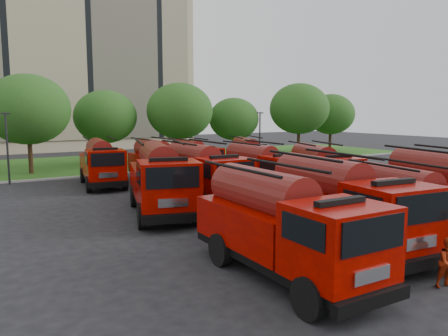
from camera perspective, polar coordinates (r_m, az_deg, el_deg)
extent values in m
plane|color=black|center=(22.01, 5.27, -6.31)|extent=(140.00, 140.00, 0.00)
cube|color=#235215|center=(45.34, -14.50, 0.67)|extent=(70.00, 16.00, 0.12)
cube|color=gray|center=(37.69, -11.00, -0.55)|extent=(70.00, 0.30, 0.14)
cube|color=#CAB496|center=(67.25, -18.66, 13.28)|extent=(30.00, 14.00, 25.00)
cube|color=black|center=(60.39, -17.17, 14.05)|extent=(28.00, 0.15, 22.00)
cylinder|color=#382314|center=(39.19, -23.94, 1.21)|extent=(0.36, 0.36, 2.80)
ellipsoid|color=#1F4413|center=(39.01, -24.25, 7.00)|extent=(6.72, 6.72, 5.71)
cylinder|color=#382314|center=(43.03, -15.07, 1.86)|extent=(0.36, 0.36, 2.45)
ellipsoid|color=#1F4413|center=(42.85, -15.23, 6.48)|extent=(5.88, 5.88, 5.00)
cylinder|color=#382314|center=(44.06, -5.74, 2.39)|extent=(0.36, 0.36, 2.73)
ellipsoid|color=#1F4413|center=(43.89, -5.81, 7.42)|extent=(6.55, 6.55, 5.57)
cylinder|color=#382314|center=(48.31, 1.29, 2.60)|extent=(0.36, 0.36, 2.27)
ellipsoid|color=#1F4413|center=(48.14, 1.30, 6.42)|extent=(5.46, 5.46, 4.64)
cylinder|color=#382314|center=(51.83, 9.70, 3.15)|extent=(0.36, 0.36, 2.87)
ellipsoid|color=#1F4413|center=(51.69, 9.80, 7.64)|extent=(6.89, 6.89, 5.85)
cylinder|color=#382314|center=(58.04, 13.67, 3.32)|extent=(0.36, 0.36, 2.52)
ellipsoid|color=#1F4413|center=(57.91, 13.78, 6.84)|extent=(6.05, 6.05, 5.14)
cylinder|color=black|center=(34.64, -26.44, 2.16)|extent=(0.14, 0.14, 5.00)
cube|color=black|center=(34.53, -26.68, 6.38)|extent=(0.60, 0.25, 0.12)
cylinder|color=black|center=(42.43, 4.69, 3.75)|extent=(0.14, 0.14, 5.00)
cube|color=black|center=(42.35, 4.73, 7.19)|extent=(0.60, 0.25, 0.12)
cube|color=black|center=(14.18, 7.51, -11.38)|extent=(2.43, 7.15, 0.31)
cube|color=black|center=(11.76, 18.76, -16.07)|extent=(2.55, 0.29, 0.36)
cube|color=#9A0600|center=(12.09, 14.78, -9.22)|extent=(2.52, 2.27, 1.98)
cube|color=black|center=(11.23, 19.00, -8.25)|extent=(2.14, 0.08, 0.86)
cube|color=#9A0600|center=(14.81, 4.90, -7.24)|extent=(2.55, 4.71, 1.32)
cylinder|color=#5B110D|center=(14.58, 4.95, -3.12)|extent=(1.58, 4.29, 1.53)
cylinder|color=black|center=(11.62, 11.04, -16.35)|extent=(0.37, 1.12, 1.12)
cylinder|color=black|center=(13.18, 18.95, -13.69)|extent=(0.37, 1.12, 1.12)
cylinder|color=black|center=(15.04, -0.44, -10.61)|extent=(0.37, 1.12, 1.12)
cylinder|color=black|center=(16.28, 6.82, -9.25)|extent=(0.37, 1.12, 1.12)
cube|color=black|center=(17.26, 14.78, -8.06)|extent=(3.11, 7.56, 0.32)
cube|color=black|center=(14.76, 24.31, -11.37)|extent=(2.64, 0.51, 0.37)
cube|color=#9A0600|center=(15.20, 21.08, -5.82)|extent=(2.79, 2.55, 2.05)
cube|color=black|center=(14.34, 24.58, -4.85)|extent=(2.20, 0.26, 0.89)
cube|color=#9A0600|center=(17.93, 12.48, -4.64)|extent=(3.03, 5.06, 1.37)
cylinder|color=#5B110D|center=(17.73, 12.58, -1.11)|extent=(1.99, 4.55, 1.58)
cylinder|color=black|center=(14.57, 18.10, -11.52)|extent=(0.48, 1.19, 1.16)
cylinder|color=black|center=(16.27, 24.39, -9.82)|extent=(0.48, 1.19, 1.16)
cylinder|color=black|center=(18.04, 7.89, -7.55)|extent=(0.48, 1.19, 1.16)
cylinder|color=black|center=(19.44, 13.90, -6.60)|extent=(0.48, 1.19, 1.16)
cube|color=black|center=(18.80, 23.37, -7.41)|extent=(3.21, 6.73, 0.28)
cube|color=#9A0600|center=(19.35, 21.39, -4.65)|extent=(2.96, 4.57, 1.20)
cylinder|color=#5B110D|center=(19.18, 21.52, -1.79)|extent=(2.04, 4.06, 1.38)
cylinder|color=black|center=(16.50, 26.55, -9.97)|extent=(0.49, 1.06, 1.01)
cylinder|color=black|center=(19.34, 17.63, -7.02)|extent=(0.49, 1.06, 1.01)
cylinder|color=black|center=(20.70, 22.26, -6.28)|extent=(0.49, 1.06, 1.01)
cube|color=#9A0600|center=(23.07, 25.42, -2.56)|extent=(3.54, 5.21, 1.35)
cylinder|color=#5B110D|center=(22.92, 25.57, 0.15)|extent=(2.49, 4.59, 1.55)
cylinder|color=black|center=(22.99, 21.88, -4.78)|extent=(0.61, 1.19, 1.14)
cylinder|color=black|center=(24.56, 26.16, -4.25)|extent=(0.61, 1.19, 1.14)
cube|color=black|center=(22.66, -8.15, -4.12)|extent=(4.41, 8.00, 0.33)
cube|color=black|center=(18.95, -6.59, -6.56)|extent=(2.69, 0.98, 0.38)
cube|color=#9A0600|center=(19.90, -7.22, -2.14)|extent=(3.20, 3.01, 2.12)
cube|color=black|center=(18.63, -6.69, -1.26)|extent=(2.22, 0.65, 0.92)
cube|color=#9A0600|center=(23.68, -8.58, -1.49)|extent=(3.88, 5.53, 1.41)
cylinder|color=#5B110D|center=(23.53, -8.63, 1.29)|extent=(2.77, 4.84, 1.63)
cylinder|color=black|center=(19.81, -10.66, -6.18)|extent=(0.68, 1.25, 1.20)
cylinder|color=black|center=(20.17, -3.53, -5.82)|extent=(0.68, 1.25, 1.20)
cylinder|color=black|center=(24.48, -11.67, -3.60)|extent=(0.68, 1.25, 1.20)
cylinder|color=black|center=(24.77, -5.88, -3.35)|extent=(0.68, 1.25, 1.20)
cube|color=black|center=(24.89, -2.90, -3.11)|extent=(2.37, 7.19, 0.31)
cube|color=black|center=(21.81, 1.64, -4.75)|extent=(2.57, 0.26, 0.36)
cube|color=#9A0600|center=(22.58, 0.03, -1.21)|extent=(2.52, 2.26, 2.00)
cube|color=black|center=(21.54, 1.61, -0.39)|extent=(2.16, 0.05, 0.87)
cube|color=#9A0600|center=(25.74, -4.10, -0.91)|extent=(2.52, 4.73, 1.34)
cylinder|color=#5B110D|center=(25.60, -4.12, 1.51)|extent=(1.55, 4.32, 1.54)
cylinder|color=black|center=(22.05, -2.33, -4.75)|extent=(0.36, 1.13, 1.13)
cylinder|color=black|center=(23.25, 2.79, -4.12)|extent=(0.36, 1.13, 1.13)
cylinder|color=black|center=(26.03, -7.12, -2.92)|extent=(0.36, 1.13, 1.13)
cylinder|color=black|center=(27.06, -2.54, -2.47)|extent=(0.36, 1.13, 1.13)
cube|color=black|center=(27.40, 4.87, -2.23)|extent=(2.28, 6.78, 0.29)
cube|color=black|center=(24.74, 9.47, -3.47)|extent=(2.42, 0.26, 0.34)
cube|color=#9A0600|center=(25.40, 7.92, -0.56)|extent=(2.38, 2.15, 1.88)
cube|color=black|center=(24.52, 9.50, 0.14)|extent=(2.03, 0.07, 0.82)
cube|color=#9A0600|center=(28.15, 3.64, -0.37)|extent=(2.41, 4.46, 1.26)
cylinder|color=#5B110D|center=(28.03, 3.66, 1.71)|extent=(1.48, 4.07, 1.45)
cylinder|color=black|center=(24.78, 6.13, -3.51)|extent=(0.35, 1.07, 1.06)
cylinder|color=black|center=(26.14, 10.05, -3.00)|extent=(0.35, 1.07, 1.06)
cylinder|color=black|center=(28.25, 0.99, -2.11)|extent=(0.35, 1.07, 1.06)
cylinder|color=black|center=(29.45, 4.68, -1.74)|extent=(0.35, 1.07, 1.06)
cube|color=black|center=(27.71, 12.40, -2.28)|extent=(4.16, 7.05, 0.29)
cube|color=black|center=(24.75, 15.77, -3.66)|extent=(2.35, 0.96, 0.34)
cube|color=#9A0600|center=(25.52, 14.67, -0.73)|extent=(2.88, 2.73, 1.87)
cube|color=black|center=(24.53, 15.86, -0.08)|extent=(1.93, 0.66, 0.81)
cube|color=#9A0600|center=(28.54, 11.54, -0.42)|extent=(3.59, 4.91, 1.24)
cylinder|color=#5B110D|center=(28.42, 11.59, 1.61)|extent=(2.60, 4.27, 1.44)
cylinder|color=black|center=(25.05, 12.55, -3.54)|extent=(0.64, 1.10, 1.05)
cylinder|color=black|center=(26.07, 16.93, -3.26)|extent=(0.64, 1.10, 1.05)
cylinder|color=black|center=(28.85, 8.95, -2.01)|extent=(0.64, 1.10, 1.05)
cylinder|color=black|center=(29.73, 12.89, -1.83)|extent=(0.64, 1.10, 1.05)
cube|color=black|center=(32.02, -15.66, -1.06)|extent=(3.25, 7.16, 0.30)
cube|color=black|center=(28.60, -14.81, -2.12)|extent=(2.47, 0.60, 0.35)
cube|color=#9A0600|center=(29.55, -15.18, 0.44)|extent=(2.71, 2.50, 1.92)
cube|color=black|center=(28.41, -14.92, 1.08)|extent=(2.06, 0.35, 0.84)
cube|color=#9A0600|center=(32.99, -15.94, 0.56)|extent=(3.05, 4.84, 1.28)
cylinder|color=#5B110D|center=(32.89, -16.00, 2.37)|extent=(2.07, 4.31, 1.48)
cylinder|color=black|center=(29.40, -17.24, -2.05)|extent=(0.50, 1.12, 1.08)
cylinder|color=black|center=(29.69, -12.88, -1.81)|extent=(0.50, 1.12, 1.08)
cylinder|color=black|center=(33.68, -17.94, -0.90)|extent=(0.50, 1.12, 1.08)
cylinder|color=black|center=(33.93, -14.12, -0.71)|extent=(0.50, 1.12, 1.08)
cube|color=black|center=(32.60, -8.56, -0.76)|extent=(2.37, 6.68, 0.28)
cube|color=black|center=(29.60, -5.91, -1.64)|extent=(2.37, 0.31, 0.33)
cube|color=#9A0600|center=(30.42, -6.86, 0.71)|extent=(2.38, 2.15, 1.84)
cube|color=black|center=(29.43, -5.97, 1.33)|extent=(1.99, 0.11, 0.80)
cube|color=#9A0600|center=(33.45, -9.32, 0.74)|extent=(2.44, 4.42, 1.23)
cylinder|color=#5B110D|center=(33.35, -9.35, 2.45)|extent=(1.53, 4.01, 1.42)
cylinder|color=black|center=(29.95, -8.54, -1.67)|extent=(0.36, 1.05, 1.04)
cylinder|color=black|center=(30.89, -4.85, -1.33)|extent=(0.36, 1.05, 1.04)
cylinder|color=black|center=(33.76, -11.43, -0.71)|extent=(0.36, 1.05, 1.04)
cylinder|color=black|center=(34.59, -8.07, -0.44)|extent=(0.36, 1.05, 1.04)
cube|color=black|center=(34.87, -4.04, -0.21)|extent=(2.10, 6.30, 0.27)
cube|color=black|center=(32.08, -1.48, -0.95)|extent=(2.25, 0.24, 0.31)
cube|color=#9A0600|center=(32.85, -2.37, 1.10)|extent=(2.21, 1.99, 1.75)
cube|color=black|center=(31.93, -1.52, 1.65)|extent=(1.89, 0.06, 0.76)
cube|color=#9A0600|center=(35.67, -4.76, 1.11)|extent=(2.22, 4.15, 1.17)
cylinder|color=#5B110D|center=(35.57, -4.78, 2.64)|extent=(1.37, 3.78, 1.35)
cylinder|color=black|center=(32.36, -3.82, -0.97)|extent=(0.32, 0.99, 0.99)
cylinder|color=black|center=(33.33, -0.65, -0.71)|extent=(0.32, 0.99, 0.99)
cylinder|color=black|center=(35.90, -6.67, -0.17)|extent=(0.32, 0.99, 0.99)
cylinder|color=black|center=(36.78, -3.73, 0.05)|extent=(0.32, 0.99, 0.99)
cube|color=black|center=(36.28, 3.23, 0.11)|extent=(3.84, 6.75, 0.28)
cube|color=black|center=(33.23, 4.93, -0.66)|extent=(2.26, 0.87, 0.32)
cube|color=#9A0600|center=(34.09, 4.37, 1.37)|extent=(2.73, 2.57, 1.79)
cube|color=black|center=(33.08, 4.95, 1.90)|extent=(1.86, 0.59, 0.78)
cube|color=#9A0600|center=(37.16, 2.77, 1.43)|extent=(3.35, 4.68, 1.19)
cylinder|color=#5B110D|center=(37.07, 2.78, 2.92)|extent=(2.41, 4.08, 1.38)
cylinder|color=black|center=(33.73, 2.75, -0.60)|extent=(0.59, 1.06, 1.01)
cylinder|color=black|center=(34.41, 6.11, -0.48)|extent=(0.59, 1.06, 1.01)
cylinder|color=black|center=(37.57, 0.93, 0.23)|extent=(0.59, 1.06, 1.01)
cylinder|color=black|center=(38.18, 3.99, 0.33)|extent=(0.59, 1.06, 1.01)
imported|color=#9F270C|center=(15.04, 27.16, -13.72)|extent=(0.83, 0.61, 1.52)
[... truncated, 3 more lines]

